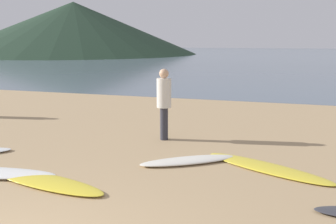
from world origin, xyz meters
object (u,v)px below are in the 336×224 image
surfboard_3 (45,181)px  person_0 (164,98)px  surfboard_5 (266,168)px  surfboard_4 (188,160)px

surfboard_3 → person_0: (1.10, 3.27, 0.99)m
surfboard_5 → person_0: size_ratio=1.48×
surfboard_3 → person_0: size_ratio=1.43×
surfboard_5 → surfboard_3: bearing=-127.4°
person_0 → surfboard_4: bearing=-59.6°
surfboard_3 → surfboard_4: size_ratio=1.25×
surfboard_5 → person_0: bearing=175.7°
surfboard_3 → person_0: bearing=81.8°
surfboard_3 → surfboard_4: surfboard_4 is taller
surfboard_4 → person_0: bearing=90.2°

